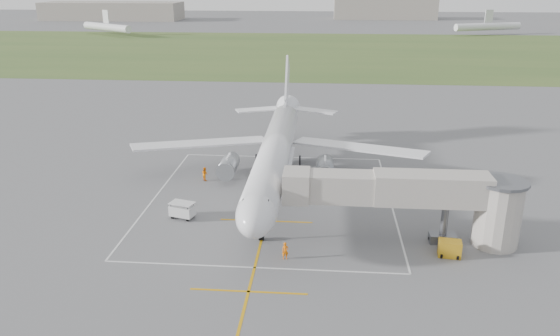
# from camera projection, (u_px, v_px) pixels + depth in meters

# --- Properties ---
(ground) EXTENTS (700.00, 700.00, 0.00)m
(ground) POSITION_uv_depth(u_px,v_px,m) (275.00, 187.00, 68.42)
(ground) COLOR #525254
(ground) RESTS_ON ground
(grass_strip) EXTENTS (700.00, 120.00, 0.02)m
(grass_strip) POSITION_uv_depth(u_px,v_px,m) (309.00, 51.00, 190.49)
(grass_strip) COLOR #3B5726
(grass_strip) RESTS_ON ground
(apron_markings) EXTENTS (28.20, 60.00, 0.01)m
(apron_markings) POSITION_uv_depth(u_px,v_px,m) (270.00, 206.00, 62.96)
(apron_markings) COLOR #CA8E0B
(apron_markings) RESTS_ON ground
(airliner) EXTENTS (38.93, 46.75, 13.52)m
(airliner) POSITION_uv_depth(u_px,v_px,m) (275.00, 152.00, 67.66)
(airliner) COLOR silver
(airliner) RESTS_ON ground
(jet_bridge) EXTENTS (23.40, 5.00, 7.20)m
(jet_bridge) POSITION_uv_depth(u_px,v_px,m) (423.00, 198.00, 52.92)
(jet_bridge) COLOR #ABA59B
(jet_bridge) RESTS_ON ground
(gpu_unit) EXTENTS (2.25, 1.72, 1.57)m
(gpu_unit) POSITION_uv_depth(u_px,v_px,m) (450.00, 249.00, 51.45)
(gpu_unit) COLOR #B18016
(gpu_unit) RESTS_ON ground
(baggage_cart) EXTENTS (2.94, 2.24, 1.81)m
(baggage_cart) POSITION_uv_depth(u_px,v_px,m) (182.00, 210.00, 59.49)
(baggage_cart) COLOR silver
(baggage_cart) RESTS_ON ground
(ramp_worker_nose) EXTENTS (0.66, 0.48, 1.68)m
(ramp_worker_nose) POSITION_uv_depth(u_px,v_px,m) (285.00, 251.00, 50.89)
(ramp_worker_nose) COLOR orange
(ramp_worker_nose) RESTS_ON ground
(ramp_worker_wing) EXTENTS (1.08, 1.10, 1.79)m
(ramp_worker_wing) POSITION_uv_depth(u_px,v_px,m) (205.00, 174.00, 70.42)
(ramp_worker_wing) COLOR orange
(ramp_worker_wing) RESTS_ON ground
(distant_hangars) EXTENTS (345.00, 49.00, 12.00)m
(distant_hangars) POSITION_uv_depth(u_px,v_px,m) (289.00, 11.00, 316.98)
(distant_hangars) COLOR gray
(distant_hangars) RESTS_ON ground
(distant_aircraft) EXTENTS (196.07, 34.11, 8.85)m
(distant_aircraft) POSITION_uv_depth(u_px,v_px,m) (298.00, 27.00, 238.97)
(distant_aircraft) COLOR silver
(distant_aircraft) RESTS_ON ground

